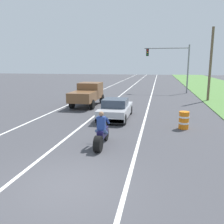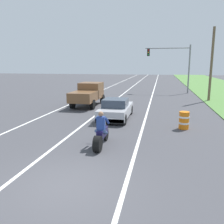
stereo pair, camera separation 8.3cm
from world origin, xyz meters
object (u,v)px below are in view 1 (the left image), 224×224
at_px(sports_car_silver, 116,109).
at_px(pickup_truck_left_lane_brown, 88,93).
at_px(traffic_light_mast_near, 174,61).
at_px(construction_barrel_nearest, 184,120).
at_px(motorcycle_with_rider, 101,134).

relative_size(sports_car_silver, pickup_truck_left_lane_brown, 0.90).
relative_size(traffic_light_mast_near, construction_barrel_nearest, 6.00).
bearing_deg(construction_barrel_nearest, traffic_light_mast_near, 89.23).
bearing_deg(construction_barrel_nearest, sports_car_silver, 156.98).
xyz_separation_m(sports_car_silver, traffic_light_mast_near, (4.52, 15.85, 3.43)).
bearing_deg(construction_barrel_nearest, pickup_truck_left_lane_brown, 140.21).
xyz_separation_m(sports_car_silver, construction_barrel_nearest, (4.28, -1.82, -0.13)).
bearing_deg(pickup_truck_left_lane_brown, construction_barrel_nearest, -39.79).
bearing_deg(pickup_truck_left_lane_brown, sports_car_silver, -53.54).
relative_size(motorcycle_with_rider, construction_barrel_nearest, 2.21).
bearing_deg(traffic_light_mast_near, motorcycle_with_rider, -100.80).
height_order(sports_car_silver, construction_barrel_nearest, sports_car_silver).
height_order(pickup_truck_left_lane_brown, traffic_light_mast_near, traffic_light_mast_near).
bearing_deg(sports_car_silver, traffic_light_mast_near, 74.08).
height_order(pickup_truck_left_lane_brown, construction_barrel_nearest, pickup_truck_left_lane_brown).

